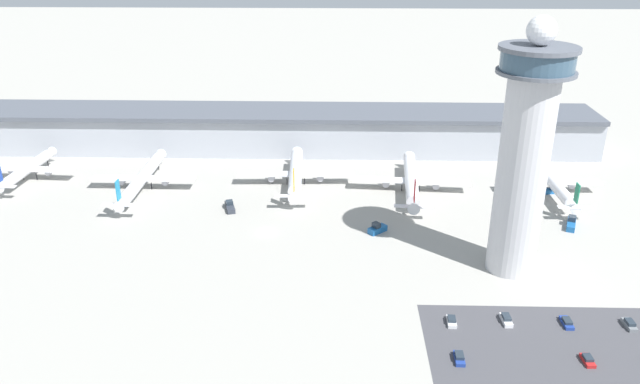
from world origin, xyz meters
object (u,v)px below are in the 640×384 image
object	(u,v)px
car_grey_coupe	(588,360)
car_blue_compact	(459,358)
airplane_gate_alpha	(28,169)
car_black_suv	(629,324)
service_truck_water	(230,207)
service_truck_baggage	(571,223)
airplane_gate_bravo	(142,178)
service_truck_catering	(377,229)
airplane_gate_echo	(552,181)
car_yellow_taxi	(452,321)
car_navy_sedan	(506,319)
airplane_gate_charlie	(296,173)
airplane_gate_delta	(411,180)
car_white_wagon	(567,322)
control_tower	(525,152)
service_truck_fuel	(552,190)

from	to	relation	value
car_grey_coupe	car_blue_compact	bearing A→B (deg)	-179.81
airplane_gate_alpha	car_black_suv	size ratio (longest dim) A/B	7.54
service_truck_water	car_grey_coupe	bearing A→B (deg)	-40.19
service_truck_baggage	service_truck_water	size ratio (longest dim) A/B	1.08
car_black_suv	car_grey_coupe	size ratio (longest dim) A/B	1.11
airplane_gate_bravo	service_truck_catering	bearing A→B (deg)	-20.98
airplane_gate_echo	car_yellow_taxi	size ratio (longest dim) A/B	9.84
airplane_gate_bravo	car_navy_sedan	world-z (taller)	airplane_gate_bravo
service_truck_baggage	car_black_suv	bearing A→B (deg)	-94.70
airplane_gate_charlie	service_truck_baggage	size ratio (longest dim) A/B	4.91
service_truck_catering	car_grey_coupe	bearing A→B (deg)	-55.19
airplane_gate_bravo	car_black_suv	xyz separation A→B (m)	(126.64, -71.95, -3.49)
car_black_suv	airplane_gate_bravo	bearing A→B (deg)	150.40
service_truck_baggage	car_grey_coupe	xyz separation A→B (m)	(-17.33, -60.61, -0.54)
airplane_gate_delta	car_white_wagon	xyz separation A→B (m)	(26.18, -72.35, -3.37)
car_yellow_taxi	car_black_suv	distance (m)	38.21
service_truck_catering	car_white_wagon	distance (m)	57.75
control_tower	service_truck_water	distance (m)	88.47
airplane_gate_bravo	airplane_gate_delta	size ratio (longest dim) A/B	1.02
airplane_gate_echo	service_truck_fuel	xyz separation A→B (m)	(0.53, 0.29, -3.23)
service_truck_water	car_grey_coupe	size ratio (longest dim) A/B	1.85
airplane_gate_bravo	car_white_wagon	bearing A→B (deg)	-32.25
control_tower	airplane_gate_echo	size ratio (longest dim) A/B	1.46
airplane_gate_charlie	car_blue_compact	world-z (taller)	airplane_gate_charlie
airplane_gate_bravo	service_truck_water	bearing A→B (deg)	-25.09
airplane_gate_echo	service_truck_fuel	world-z (taller)	airplane_gate_echo
airplane_gate_alpha	airplane_gate_echo	size ratio (longest dim) A/B	0.81
control_tower	airplane_gate_charlie	distance (m)	82.72
airplane_gate_bravo	service_truck_catering	world-z (taller)	airplane_gate_bravo
car_black_suv	airplane_gate_alpha	bearing A→B (deg)	154.66
airplane_gate_charlie	car_black_suv	xyz separation A→B (m)	(77.08, -77.50, -3.45)
control_tower	car_navy_sedan	world-z (taller)	control_tower
airplane_gate_echo	car_navy_sedan	bearing A→B (deg)	-113.91
airplane_gate_alpha	airplane_gate_echo	world-z (taller)	airplane_gate_echo
car_blue_compact	service_truck_baggage	bearing A→B (deg)	54.84
car_black_suv	car_navy_sedan	size ratio (longest dim) A/B	0.96
airplane_gate_charlie	service_truck_fuel	size ratio (longest dim) A/B	5.64
airplane_gate_bravo	service_truck_baggage	bearing A→B (deg)	-10.22
control_tower	service_truck_catering	size ratio (longest dim) A/B	10.78
airplane_gate_charlie	service_truck_catering	size ratio (longest dim) A/B	7.13
airplane_gate_charlie	car_blue_compact	size ratio (longest dim) A/B	9.19
control_tower	car_yellow_taxi	distance (m)	43.20
car_black_suv	service_truck_fuel	bearing A→B (deg)	85.26
airplane_gate_echo	service_truck_fuel	distance (m)	3.28
car_grey_coupe	airplane_gate_echo	bearing A→B (deg)	77.45
control_tower	airplane_gate_echo	xyz separation A→B (m)	(25.23, 48.13, -27.10)
car_blue_compact	car_grey_coupe	world-z (taller)	car_blue_compact
car_black_suv	car_blue_compact	bearing A→B (deg)	-162.40
airplane_gate_delta	car_blue_compact	distance (m)	85.12
airplane_gate_echo	airplane_gate_charlie	bearing A→B (deg)	176.58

